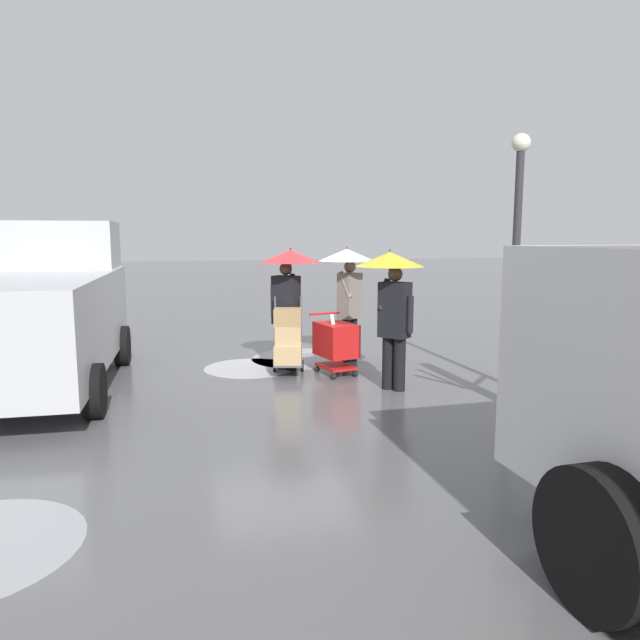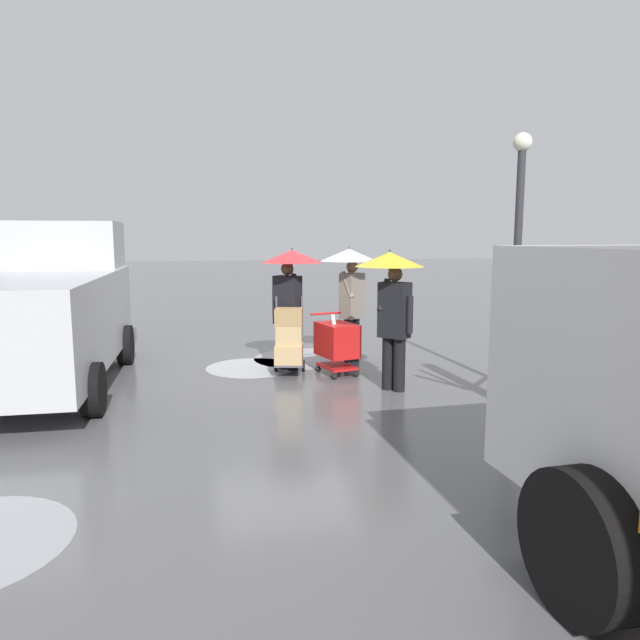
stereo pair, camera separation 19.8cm
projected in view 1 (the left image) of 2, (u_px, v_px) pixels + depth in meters
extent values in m
plane|color=#5B5B5E|center=(282.00, 368.00, 10.48)|extent=(90.00, 90.00, 0.00)
cylinder|color=#ADAFB5|center=(249.00, 368.00, 10.51)|extent=(1.61, 1.61, 0.01)
cylinder|color=#999BA0|center=(302.00, 358.00, 11.35)|extent=(1.96, 1.96, 0.01)
cube|color=#B7BABF|center=(40.00, 322.00, 8.85)|extent=(2.12, 5.26, 1.40)
cube|color=#B7BABF|center=(62.00, 245.00, 10.53)|extent=(1.88, 1.46, 0.84)
cube|color=black|center=(72.00, 286.00, 11.34)|extent=(1.66, 0.11, 0.63)
cube|color=#232326|center=(76.00, 340.00, 11.53)|extent=(1.96, 0.22, 0.24)
cylinder|color=black|center=(5.00, 350.00, 10.31)|extent=(0.26, 0.73, 0.72)
cylinder|color=black|center=(122.00, 346.00, 10.72)|extent=(0.26, 0.73, 0.72)
cylinder|color=black|center=(94.00, 391.00, 7.60)|extent=(0.26, 0.73, 0.72)
cube|color=black|center=(611.00, 312.00, 5.10)|extent=(1.98, 0.09, 0.81)
cylinder|color=black|center=(600.00, 542.00, 3.64)|extent=(0.31, 0.96, 0.96)
cube|color=red|center=(336.00, 340.00, 9.96)|extent=(0.68, 0.86, 0.56)
cube|color=red|center=(336.00, 366.00, 10.03)|extent=(0.61, 0.77, 0.04)
cylinder|color=red|center=(324.00, 313.00, 10.27)|extent=(0.57, 0.17, 0.04)
sphere|color=black|center=(355.00, 374.00, 9.87)|extent=(0.10, 0.10, 0.10)
sphere|color=black|center=(334.00, 376.00, 9.68)|extent=(0.10, 0.10, 0.10)
sphere|color=black|center=(338.00, 367.00, 10.40)|extent=(0.10, 0.10, 0.10)
sphere|color=black|center=(317.00, 369.00, 10.21)|extent=(0.10, 0.10, 0.10)
cylinder|color=white|center=(335.00, 335.00, 9.82)|extent=(0.13, 0.29, 0.69)
cube|color=#515156|center=(288.00, 363.00, 9.92)|extent=(0.59, 0.68, 0.03)
cylinder|color=#515156|center=(301.00, 328.00, 10.15)|extent=(0.04, 0.04, 1.10)
cylinder|color=#515156|center=(275.00, 328.00, 10.13)|extent=(0.04, 0.04, 1.10)
cylinder|color=black|center=(302.00, 366.00, 10.24)|extent=(0.09, 0.21, 0.20)
cylinder|color=black|center=(275.00, 366.00, 10.22)|extent=(0.09, 0.21, 0.20)
cube|color=tan|center=(288.00, 353.00, 9.90)|extent=(0.57, 0.62, 0.30)
cube|color=tan|center=(288.00, 335.00, 9.85)|extent=(0.50, 0.49, 0.33)
cube|color=#A37F51|center=(288.00, 317.00, 9.81)|extent=(0.53, 0.49, 0.28)
cylinder|color=black|center=(399.00, 364.00, 8.93)|extent=(0.18, 0.18, 0.82)
cylinder|color=black|center=(388.00, 363.00, 9.05)|extent=(0.18, 0.18, 0.82)
cube|color=black|center=(395.00, 310.00, 8.87)|extent=(0.50, 0.52, 0.84)
sphere|color=brown|center=(395.00, 274.00, 8.79)|extent=(0.22, 0.22, 0.22)
cylinder|color=black|center=(410.00, 314.00, 8.73)|extent=(0.10, 0.10, 0.55)
cylinder|color=black|center=(384.00, 295.00, 8.93)|extent=(0.30, 0.27, 0.50)
cylinder|color=#333338|center=(389.00, 284.00, 8.87)|extent=(0.02, 0.02, 0.86)
cone|color=yellow|center=(390.00, 259.00, 8.82)|extent=(1.04, 1.04, 0.22)
sphere|color=#333338|center=(390.00, 251.00, 8.80)|extent=(0.04, 0.04, 0.04)
cube|color=#33664C|center=(401.00, 306.00, 9.03)|extent=(0.32, 0.33, 0.44)
cylinder|color=black|center=(282.00, 346.00, 10.39)|extent=(0.18, 0.18, 0.82)
cylinder|color=black|center=(291.00, 347.00, 10.29)|extent=(0.18, 0.18, 0.82)
cube|color=black|center=(286.00, 300.00, 10.22)|extent=(0.51, 0.50, 0.84)
sphere|color=brown|center=(286.00, 269.00, 10.14)|extent=(0.22, 0.22, 0.22)
cylinder|color=black|center=(273.00, 302.00, 10.35)|extent=(0.10, 0.10, 0.55)
cylinder|color=black|center=(295.00, 288.00, 10.12)|extent=(0.28, 0.29, 0.50)
cylinder|color=#333338|center=(291.00, 278.00, 10.12)|extent=(0.02, 0.02, 0.86)
cone|color=red|center=(291.00, 256.00, 10.07)|extent=(1.04, 1.04, 0.22)
sphere|color=#333338|center=(291.00, 249.00, 10.05)|extent=(0.04, 0.04, 0.04)
cylinder|color=black|center=(352.00, 339.00, 11.12)|extent=(0.18, 0.18, 0.82)
cylinder|color=black|center=(346.00, 340.00, 10.96)|extent=(0.18, 0.18, 0.82)
cube|color=slate|center=(350.00, 296.00, 10.92)|extent=(0.52, 0.49, 0.84)
sphere|color=#8C6647|center=(350.00, 267.00, 10.84)|extent=(0.22, 0.22, 0.22)
cylinder|color=slate|center=(358.00, 297.00, 11.13)|extent=(0.10, 0.10, 0.55)
cylinder|color=slate|center=(345.00, 285.00, 10.73)|extent=(0.27, 0.30, 0.50)
cylinder|color=#333338|center=(347.00, 276.00, 10.78)|extent=(0.02, 0.02, 0.86)
cone|color=white|center=(347.00, 255.00, 10.73)|extent=(1.04, 1.04, 0.22)
sphere|color=#333338|center=(347.00, 248.00, 10.71)|extent=(0.04, 0.04, 0.04)
cylinder|color=#2D2D33|center=(515.00, 272.00, 9.01)|extent=(0.12, 0.12, 3.60)
sphere|color=#EAEACC|center=(521.00, 143.00, 8.74)|extent=(0.28, 0.28, 0.28)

